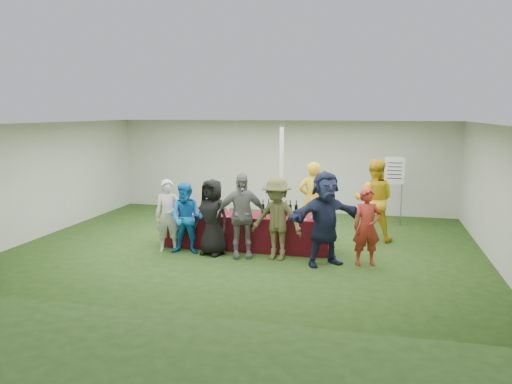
% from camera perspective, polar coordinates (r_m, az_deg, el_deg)
% --- Properties ---
extents(ground, '(60.00, 60.00, 0.00)m').
position_cam_1_polar(ground, '(11.25, -0.79, -6.05)').
color(ground, '#284719').
rests_on(ground, ground).
extents(tent, '(10.00, 10.00, 10.00)m').
position_cam_1_polar(tent, '(12.02, 2.92, 1.50)').
color(tent, white).
rests_on(tent, ground).
extents(serving_table, '(3.60, 0.80, 0.75)m').
position_cam_1_polar(serving_table, '(10.91, -1.02, -4.50)').
color(serving_table, maroon).
rests_on(serving_table, ground).
extents(wine_bottles, '(0.79, 0.16, 0.32)m').
position_cam_1_polar(wine_bottles, '(10.80, 2.72, -1.96)').
color(wine_bottles, black).
rests_on(wine_bottles, serving_table).
extents(wine_glasses, '(2.73, 0.11, 0.16)m').
position_cam_1_polar(wine_glasses, '(10.67, -3.70, -2.15)').
color(wine_glasses, silver).
rests_on(wine_glasses, serving_table).
extents(water_bottle, '(0.07, 0.07, 0.23)m').
position_cam_1_polar(water_bottle, '(10.87, -0.67, -1.97)').
color(water_bottle, silver).
rests_on(water_bottle, serving_table).
extents(bar_towel, '(0.25, 0.18, 0.03)m').
position_cam_1_polar(bar_towel, '(10.60, 7.06, -2.81)').
color(bar_towel, white).
rests_on(bar_towel, serving_table).
extents(dump_bucket, '(0.26, 0.26, 0.18)m').
position_cam_1_polar(dump_bucket, '(10.32, 7.12, -2.72)').
color(dump_bucket, slate).
rests_on(dump_bucket, serving_table).
extents(wine_list_sign, '(0.50, 0.03, 1.80)m').
position_cam_1_polar(wine_list_sign, '(13.37, 15.54, 1.81)').
color(wine_list_sign, slate).
rests_on(wine_list_sign, ground).
extents(staff_pourer, '(0.73, 0.56, 1.81)m').
position_cam_1_polar(staff_pourer, '(11.68, 6.47, -0.98)').
color(staff_pourer, yellow).
rests_on(staff_pourer, ground).
extents(staff_back, '(0.95, 0.75, 1.89)m').
position_cam_1_polar(staff_back, '(11.75, 13.33, -0.92)').
color(staff_back, gold).
rests_on(staff_back, ground).
extents(customer_0, '(0.65, 0.52, 1.54)m').
position_cam_1_polar(customer_0, '(10.76, -10.00, -2.67)').
color(customer_0, beige).
rests_on(customer_0, ground).
extents(customer_1, '(0.78, 0.63, 1.50)m').
position_cam_1_polar(customer_1, '(10.52, -7.89, -2.99)').
color(customer_1, blue).
rests_on(customer_1, ground).
extents(customer_2, '(0.89, 0.71, 1.59)m').
position_cam_1_polar(customer_2, '(10.37, -5.03, -2.87)').
color(customer_2, black).
rests_on(customer_2, ground).
extents(customer_3, '(1.10, 0.73, 1.74)m').
position_cam_1_polar(customer_3, '(10.13, -1.70, -2.69)').
color(customer_3, slate).
rests_on(customer_3, ground).
extents(customer_4, '(1.18, 0.83, 1.67)m').
position_cam_1_polar(customer_4, '(9.99, 2.39, -3.09)').
color(customer_4, brown).
rests_on(customer_4, ground).
extents(customer_5, '(1.72, 1.39, 1.84)m').
position_cam_1_polar(customer_5, '(9.71, 7.91, -3.01)').
color(customer_5, '#1B223F').
rests_on(customer_5, ground).
extents(customer_6, '(0.63, 0.51, 1.51)m').
position_cam_1_polar(customer_6, '(9.87, 12.56, -3.92)').
color(customer_6, '#9F281E').
rests_on(customer_6, ground).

